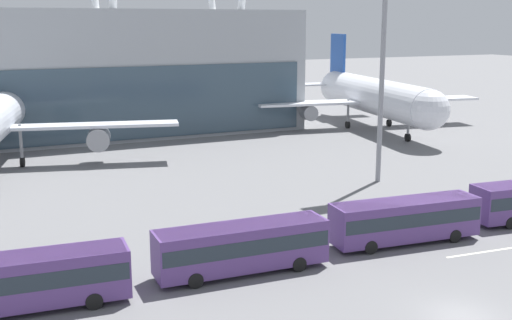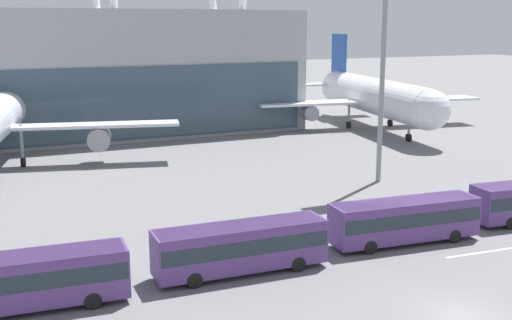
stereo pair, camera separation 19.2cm
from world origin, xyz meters
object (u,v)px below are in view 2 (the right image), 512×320
Objects in this scene: shuttle_bus_1 at (241,245)px; shuttle_bus_2 at (405,218)px; airliner_at_gate_far at (374,96)px; shuttle_bus_0 at (25,278)px; floodlight_mast at (385,9)px.

shuttle_bus_1 is 0.99× the size of shuttle_bus_2.
shuttle_bus_1 is at bearing -33.40° from airliner_at_gate_far.
airliner_at_gate_far reaches higher than shuttle_bus_0.
airliner_at_gate_far reaches higher than shuttle_bus_1.
floodlight_mast reaches higher than shuttle_bus_0.
airliner_at_gate_far is at bearing 62.71° from shuttle_bus_2.
airliner_at_gate_far is 53.09m from shuttle_bus_2.
shuttle_bus_0 is at bearing -155.21° from floodlight_mast.
shuttle_bus_0 is 13.44m from shuttle_bus_1.
floodlight_mast is (-18.94, -28.31, 12.38)m from airliner_at_gate_far.
floodlight_mast is at bearing 38.70° from shuttle_bus_1.
shuttle_bus_0 is 1.00× the size of shuttle_bus_2.
airliner_at_gate_far is 61.49m from shuttle_bus_1.
floodlight_mast is at bearing 65.47° from shuttle_bus_2.
floodlight_mast is (22.78, 16.76, 15.52)m from shuttle_bus_1.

